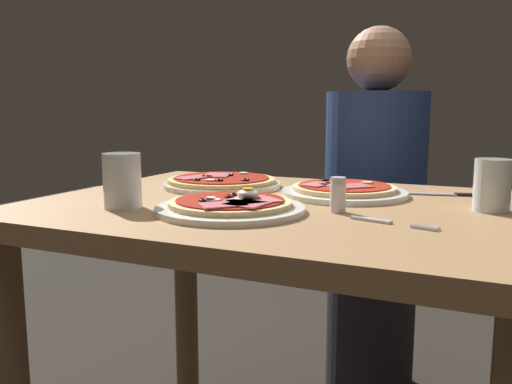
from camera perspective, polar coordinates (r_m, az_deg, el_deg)
dining_table at (r=1.16m, az=2.93°, el=-7.54°), size 1.02×0.77×0.74m
pizza_foreground at (r=1.02m, az=-2.67°, el=-1.49°), size 0.28×0.28×0.05m
pizza_across_left at (r=1.22m, az=9.29°, el=0.14°), size 0.28×0.28×0.03m
pizza_across_right at (r=1.34m, az=-3.68°, el=1.03°), size 0.29×0.29×0.03m
water_glass_near at (r=1.12m, az=23.66°, el=0.29°), size 0.07×0.07×0.10m
water_glass_far at (r=1.09m, az=-13.93°, el=0.77°), size 0.07×0.07×0.11m
fork at (r=0.95m, az=13.59°, el=-3.10°), size 0.16×0.06×0.00m
knife at (r=1.29m, az=20.49°, el=-0.24°), size 0.19×0.06×0.01m
salt_shaker at (r=1.03m, az=8.66°, el=-0.32°), size 0.03×0.03×0.07m
diner_person at (r=1.79m, az=12.30°, el=-3.22°), size 0.32×0.32×1.18m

